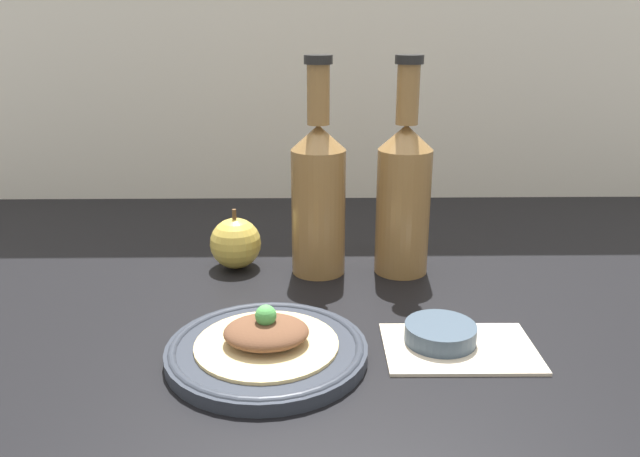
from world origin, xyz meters
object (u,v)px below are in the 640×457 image
at_px(dipping_bowl, 440,335).
at_px(plate, 267,350).
at_px(apple, 236,243).
at_px(cider_bottle_left, 318,193).
at_px(plated_food, 266,335).
at_px(cider_bottle_right, 404,193).

bearing_deg(dipping_bowl, plate, -172.21).
bearing_deg(apple, plate, -76.68).
relative_size(plate, cider_bottle_left, 0.72).
height_order(plated_food, cider_bottle_left, cider_bottle_left).
xyz_separation_m(plate, dipping_bowl, (0.20, 0.03, 0.00)).
xyz_separation_m(plate, cider_bottle_right, (0.18, 0.25, 0.11)).
distance_m(cider_bottle_left, dipping_bowl, 0.29).
bearing_deg(plate, cider_bottle_left, 76.44).
distance_m(plated_food, dipping_bowl, 0.20).
bearing_deg(cider_bottle_left, plate, -103.56).
xyz_separation_m(cider_bottle_right, apple, (-0.25, 0.02, -0.08)).
height_order(plate, plated_food, plated_food).
xyz_separation_m(cider_bottle_left, cider_bottle_right, (0.12, 0.00, 0.00)).
bearing_deg(cider_bottle_right, plated_food, -126.10).
xyz_separation_m(plate, apple, (-0.06, 0.27, 0.03)).
distance_m(plated_food, cider_bottle_left, 0.28).
height_order(plate, cider_bottle_right, cider_bottle_right).
height_order(cider_bottle_left, dipping_bowl, cider_bottle_left).
bearing_deg(cider_bottle_right, apple, 175.75).
relative_size(cider_bottle_left, dipping_bowl, 3.79).
xyz_separation_m(plate, plated_food, (-0.00, -0.00, 0.02)).
xyz_separation_m(plate, cider_bottle_left, (0.06, 0.25, 0.11)).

